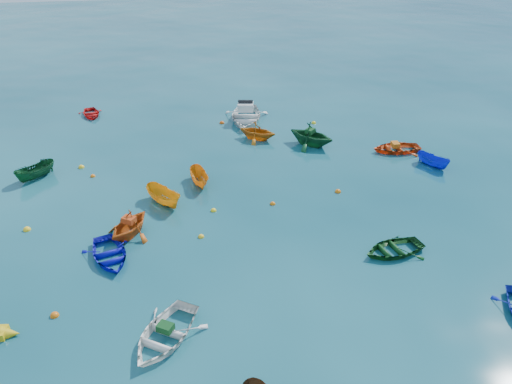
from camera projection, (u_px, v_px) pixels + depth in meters
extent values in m
plane|color=#0A3A4B|center=(273.00, 249.00, 24.53)|extent=(160.00, 160.00, 0.00)
imported|color=#0E0EB4|center=(110.00, 258.00, 23.85)|extent=(3.15, 3.76, 0.67)
imported|color=white|center=(165.00, 339.00, 19.39)|extent=(4.11, 4.40, 0.74)
imported|color=#CA5513|center=(131.00, 235.00, 25.58)|extent=(3.52, 3.63, 1.46)
imported|color=orange|center=(165.00, 204.00, 28.27)|extent=(2.48, 2.91, 1.09)
imported|color=#0F4418|center=(393.00, 252.00, 24.27)|extent=(3.42, 2.73, 0.63)
imported|color=orange|center=(200.00, 184.00, 30.30)|extent=(1.30, 2.65, 0.98)
imported|color=#124E25|center=(311.00, 145.00, 35.28)|extent=(4.37, 4.37, 1.75)
imported|color=#D14111|center=(396.00, 151.00, 34.38)|extent=(3.36, 2.48, 0.68)
imported|color=#1021CA|center=(432.00, 166.00, 32.40)|extent=(1.91, 2.44, 0.90)
imported|color=red|center=(92.00, 116.00, 40.23)|extent=(2.48, 3.03, 0.55)
imported|color=#C36A12|center=(257.00, 139.00, 36.16)|extent=(3.57, 3.46, 1.44)
imported|color=#104823|center=(37.00, 178.00, 30.94)|extent=(2.63, 2.58, 1.03)
imported|color=white|center=(246.00, 121.00, 39.23)|extent=(4.41, 5.51, 1.62)
cube|color=#11451A|center=(165.00, 327.00, 19.22)|extent=(0.74, 0.70, 0.29)
cube|color=#CE4315|center=(129.00, 220.00, 25.19)|extent=(0.79, 0.75, 0.31)
cube|color=#11461A|center=(310.00, 131.00, 34.82)|extent=(0.82, 0.82, 0.32)
cube|color=#CD6A15|center=(395.00, 145.00, 34.13)|extent=(0.51, 0.66, 0.31)
sphere|color=orange|center=(55.00, 316.00, 20.49)|extent=(0.36, 0.36, 0.36)
sphere|color=yellow|center=(201.00, 237.00, 25.39)|extent=(0.31, 0.31, 0.31)
sphere|color=orange|center=(273.00, 204.00, 28.21)|extent=(0.32, 0.32, 0.32)
sphere|color=yellow|center=(27.00, 230.00, 25.95)|extent=(0.39, 0.39, 0.39)
sphere|color=orange|center=(93.00, 177.00, 31.11)|extent=(0.31, 0.31, 0.31)
sphere|color=yellow|center=(214.00, 211.00, 27.59)|extent=(0.32, 0.32, 0.32)
sphere|color=#D6670B|center=(338.00, 192.00, 29.41)|extent=(0.37, 0.37, 0.37)
sphere|color=yellow|center=(81.00, 168.00, 32.19)|extent=(0.38, 0.38, 0.38)
sphere|color=#D64C0B|center=(222.00, 123.00, 38.80)|extent=(0.38, 0.38, 0.38)
sphere|color=yellow|center=(314.00, 123.00, 38.81)|extent=(0.35, 0.35, 0.35)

